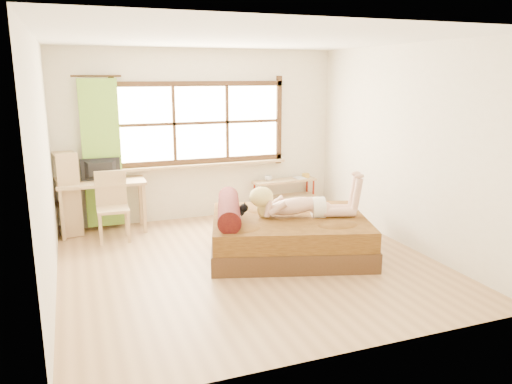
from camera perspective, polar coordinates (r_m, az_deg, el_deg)
name	(u,v)px	position (r m, az deg, el deg)	size (l,w,h in m)	color
floor	(249,263)	(6.32, -0.85, -8.08)	(4.50, 4.50, 0.00)	#9E754C
ceiling	(248,38)	(5.89, -0.94, 17.16)	(4.50, 4.50, 0.00)	white
wall_back	(201,135)	(8.09, -6.30, 6.46)	(4.50, 4.50, 0.00)	silver
wall_front	(345,199)	(3.95, 10.17, -0.85)	(4.50, 4.50, 0.00)	silver
wall_left	(44,169)	(5.63, -23.03, 2.49)	(4.50, 4.50, 0.00)	silver
wall_right	(405,147)	(7.03, 16.71, 4.95)	(4.50, 4.50, 0.00)	silver
window	(201,126)	(8.05, -6.28, 7.56)	(2.80, 0.16, 1.46)	#FFEDBF
curtain	(102,154)	(7.77, -17.21, 4.17)	(0.55, 0.10, 2.20)	olive
bed	(285,233)	(6.57, 3.34, -4.74)	(2.39, 2.12, 0.76)	#341F0F
woman	(302,194)	(6.45, 5.24, -0.22)	(1.40, 0.40, 0.60)	tan
kitten	(234,211)	(6.31, -2.53, -2.16)	(0.30, 0.12, 0.24)	black
desk	(102,188)	(7.67, -17.17, 0.43)	(1.25, 0.60, 0.77)	tan
monitor	(101,170)	(7.67, -17.33, 2.44)	(0.57, 0.07, 0.33)	black
chair	(112,202)	(7.36, -16.12, -1.09)	(0.44, 0.44, 0.97)	tan
pipe_shelf	(285,188)	(8.54, 3.33, 0.46)	(1.13, 0.35, 0.63)	tan
cup	(268,178)	(8.38, 1.40, 1.59)	(0.12, 0.12, 0.09)	gray
book	(295,178)	(8.58, 4.49, 1.58)	(0.17, 0.23, 0.02)	gray
bookshelf	(67,192)	(7.79, -20.80, -0.04)	(0.38, 0.57, 1.22)	tan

